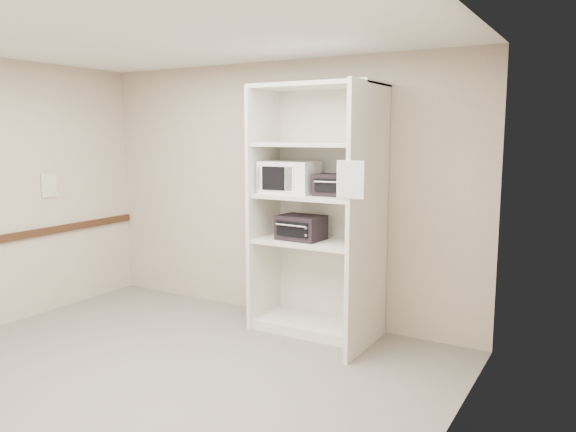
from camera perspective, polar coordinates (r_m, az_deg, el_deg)
The scene contains 10 objects.
floor at distance 4.78m, azimuth -13.99°, elevation -15.96°, with size 4.50×4.00×0.01m, color #6A645D.
ceiling at distance 4.43m, azimuth -15.27°, elevation 17.81°, with size 4.50×4.00×0.01m, color white.
wall_back at distance 5.98m, azimuth -1.00°, elevation 2.58°, with size 4.50×0.02×2.70m, color #C3AD98.
wall_right at distance 3.26m, azimuth 14.81°, elevation -2.51°, with size 0.02×4.00×2.70m, color #C3AD98.
shelving_unit at distance 5.43m, azimuth 3.39°, elevation -0.35°, with size 1.24×0.92×2.42m.
microwave at distance 5.54m, azimuth 0.18°, elevation 3.96°, with size 0.52×0.40×0.31m, color white.
toaster_oven_upper at distance 5.33m, azimuth 4.74°, elevation 3.18°, with size 0.36×0.27×0.21m, color black.
toaster_oven_lower at distance 5.51m, azimuth 1.35°, elevation -1.17°, with size 0.43×0.32×0.24m, color black.
paper_sign at distance 4.57m, azimuth 6.34°, elevation 3.70°, with size 0.24×0.01×0.30m, color white.
wall_poster at distance 6.66m, azimuth -23.11°, elevation 2.90°, with size 0.01×0.19×0.27m, color silver.
Camera 1 is at (3.09, -3.09, 1.94)m, focal length 35.00 mm.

